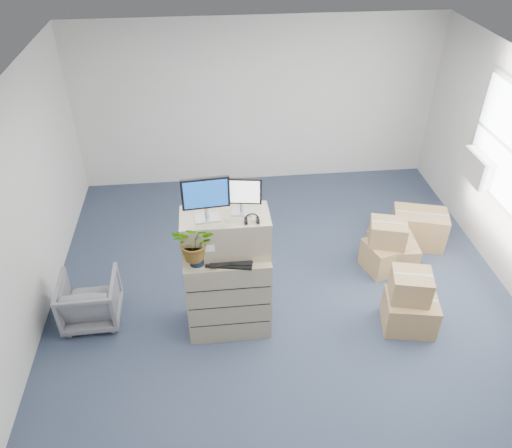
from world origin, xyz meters
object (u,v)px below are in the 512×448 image
(monitor_right, at_px, (241,194))
(potted_plant, at_px, (196,245))
(monitor_left, at_px, (206,196))
(keyboard, at_px, (230,262))
(filing_cabinet_lower, at_px, (228,290))
(office_chair, at_px, (90,298))
(water_bottle, at_px, (229,241))

(monitor_right, relative_size, potted_plant, 0.74)
(monitor_left, bearing_deg, keyboard, -45.23)
(potted_plant, bearing_deg, monitor_right, 25.23)
(keyboard, xyz_separation_m, potted_plant, (-0.35, 0.01, 0.25))
(filing_cabinet_lower, bearing_deg, office_chair, 170.64)
(water_bottle, bearing_deg, keyboard, -91.92)
(keyboard, bearing_deg, monitor_left, 150.98)
(filing_cabinet_lower, height_order, office_chair, filing_cabinet_lower)
(keyboard, relative_size, office_chair, 0.73)
(filing_cabinet_lower, distance_m, water_bottle, 0.68)
(monitor_left, height_order, potted_plant, monitor_left)
(filing_cabinet_lower, xyz_separation_m, keyboard, (0.02, -0.16, 0.57))
(keyboard, distance_m, potted_plant, 0.43)
(monitor_left, distance_m, monitor_right, 0.38)
(filing_cabinet_lower, relative_size, monitor_right, 2.63)
(keyboard, distance_m, office_chair, 1.92)
(monitor_left, height_order, water_bottle, monitor_left)
(keyboard, bearing_deg, water_bottle, 99.30)
(filing_cabinet_lower, xyz_separation_m, potted_plant, (-0.32, -0.15, 0.82))
(monitor_left, bearing_deg, office_chair, 165.24)
(monitor_left, distance_m, water_bottle, 0.67)
(filing_cabinet_lower, height_order, monitor_right, monitor_right)
(potted_plant, bearing_deg, keyboard, -1.98)
(water_bottle, distance_m, potted_plant, 0.43)
(potted_plant, xyz_separation_m, office_chair, (-1.35, 0.42, -1.03))
(water_bottle, bearing_deg, monitor_right, 12.17)
(filing_cabinet_lower, distance_m, monitor_right, 1.29)
(water_bottle, bearing_deg, potted_plant, -149.82)
(potted_plant, height_order, office_chair, potted_plant)
(filing_cabinet_lower, relative_size, keyboard, 2.22)
(monitor_right, xyz_separation_m, office_chair, (-1.86, 0.18, -1.48))
(filing_cabinet_lower, height_order, water_bottle, water_bottle)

